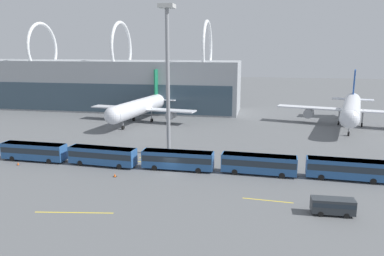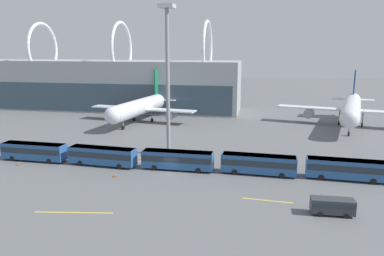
{
  "view_description": "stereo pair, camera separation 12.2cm",
  "coord_description": "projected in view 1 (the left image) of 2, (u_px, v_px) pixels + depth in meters",
  "views": [
    {
      "loc": [
        15.05,
        -60.28,
        21.27
      ],
      "look_at": [
        0.38,
        18.55,
        4.0
      ],
      "focal_mm": 35.0,
      "sensor_mm": 36.0,
      "label": 1
    },
    {
      "loc": [
        15.16,
        -60.26,
        21.27
      ],
      "look_at": [
        0.38,
        18.55,
        4.0
      ],
      "focal_mm": 35.0,
      "sensor_mm": 36.0,
      "label": 2
    }
  ],
  "objects": [
    {
      "name": "lane_stripe_3",
      "position": [
        154.0,
        159.0,
        72.89
      ],
      "size": [
        6.23,
        1.33,
        0.01
      ],
      "primitive_type": "cube",
      "rotation": [
        0.0,
        0.0,
        -0.17
      ],
      "color": "yellow",
      "rests_on": "ground_plane"
    },
    {
      "name": "traffic_cone_1",
      "position": [
        18.0,
        164.0,
        69.1
      ],
      "size": [
        0.47,
        0.47,
        0.58
      ],
      "color": "black",
      "rests_on": "ground_plane"
    },
    {
      "name": "lane_stripe_1",
      "position": [
        268.0,
        200.0,
        53.15
      ],
      "size": [
        7.14,
        0.75,
        0.01
      ],
      "primitive_type": "cube",
      "rotation": [
        0.0,
        0.0,
        -0.07
      ],
      "color": "yellow",
      "rests_on": "ground_plane"
    },
    {
      "name": "ground_plane",
      "position": [
        170.0,
        172.0,
        65.1
      ],
      "size": [
        440.0,
        440.0,
        0.0
      ],
      "primitive_type": "plane",
      "color": "slate"
    },
    {
      "name": "floodlight_mast",
      "position": [
        168.0,
        63.0,
        72.29
      ],
      "size": [
        2.92,
        2.92,
        29.27
      ],
      "color": "gray",
      "rests_on": "ground_plane"
    },
    {
      "name": "airliner_at_gate_far",
      "position": [
        351.0,
        108.0,
        102.32
      ],
      "size": [
        39.87,
        39.02,
        14.67
      ],
      "rotation": [
        0.0,
        0.0,
        -1.8
      ],
      "color": "silver",
      "rests_on": "ground_plane"
    },
    {
      "name": "shuttle_bus_4",
      "position": [
        346.0,
        168.0,
        61.12
      ],
      "size": [
        12.81,
        3.55,
        3.39
      ],
      "rotation": [
        0.0,
        0.0,
        -0.06
      ],
      "color": "#285693",
      "rests_on": "ground_plane"
    },
    {
      "name": "lane_stripe_5",
      "position": [
        141.0,
        162.0,
        71.25
      ],
      "size": [
        8.01,
        1.84,
        0.01
      ],
      "primitive_type": "cube",
      "rotation": [
        0.0,
        0.0,
        0.2
      ],
      "color": "yellow",
      "rests_on": "ground_plane"
    },
    {
      "name": "shuttle_bus_1",
      "position": [
        102.0,
        155.0,
        68.57
      ],
      "size": [
        12.84,
        3.73,
        3.39
      ],
      "rotation": [
        0.0,
        0.0,
        -0.08
      ],
      "color": "#285693",
      "rests_on": "ground_plane"
    },
    {
      "name": "shuttle_bus_0",
      "position": [
        34.0,
        151.0,
        71.51
      ],
      "size": [
        12.75,
        3.21,
        3.39
      ],
      "rotation": [
        0.0,
        0.0,
        -0.03
      ],
      "color": "#285693",
      "rests_on": "ground_plane"
    },
    {
      "name": "airliner_at_gate_near",
      "position": [
        141.0,
        106.0,
        108.34
      ],
      "size": [
        32.4,
        34.73,
        14.68
      ],
      "rotation": [
        0.0,
        0.0,
        -1.72
      ],
      "color": "silver",
      "rests_on": "ground_plane"
    },
    {
      "name": "lane_stripe_0",
      "position": [
        74.0,
        213.0,
        49.23
      ],
      "size": [
        10.42,
        1.83,
        0.01
      ],
      "primitive_type": "cube",
      "rotation": [
        0.0,
        0.0,
        0.15
      ],
      "color": "yellow",
      "rests_on": "ground_plane"
    },
    {
      "name": "shuttle_bus_3",
      "position": [
        259.0,
        163.0,
        63.78
      ],
      "size": [
        12.8,
        3.45,
        3.39
      ],
      "rotation": [
        0.0,
        0.0,
        -0.05
      ],
      "color": "#285693",
      "rests_on": "ground_plane"
    },
    {
      "name": "terminal_building",
      "position": [
        45.0,
        82.0,
        135.32
      ],
      "size": [
        139.64,
        19.33,
        30.12
      ],
      "color": "#9EA3A8",
      "rests_on": "ground_plane"
    },
    {
      "name": "service_van_foreground",
      "position": [
        333.0,
        205.0,
        48.42
      ],
      "size": [
        5.49,
        2.15,
        2.19
      ],
      "rotation": [
        0.0,
        0.0,
        0.02
      ],
      "color": "#2D3338",
      "rests_on": "ground_plane"
    },
    {
      "name": "shuttle_bus_2",
      "position": [
        178.0,
        159.0,
        66.16
      ],
      "size": [
        12.7,
        2.97,
        3.39
      ],
      "rotation": [
        0.0,
        0.0,
        -0.01
      ],
      "color": "#285693",
      "rests_on": "ground_plane"
    },
    {
      "name": "traffic_cone_0",
      "position": [
        115.0,
        175.0,
        62.83
      ],
      "size": [
        0.57,
        0.57,
        0.58
      ],
      "color": "black",
      "rests_on": "ground_plane"
    }
  ]
}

